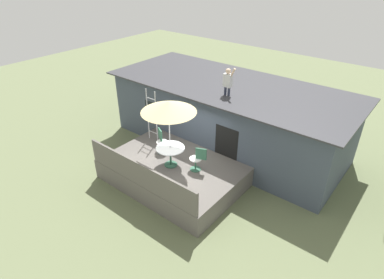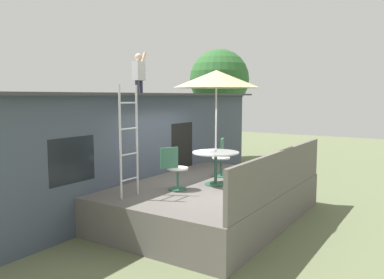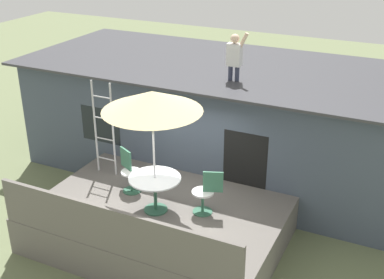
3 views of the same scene
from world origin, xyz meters
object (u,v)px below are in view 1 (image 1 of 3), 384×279
object	(u,v)px
step_ladder	(152,116)
patio_table	(170,151)
patio_chair_right	(197,159)
patio_umbrella	(169,107)
person_figure	(228,80)
patio_chair_left	(162,141)

from	to	relation	value
step_ladder	patio_table	bearing A→B (deg)	-27.12
step_ladder	patio_chair_right	distance (m)	2.89
patio_umbrella	person_figure	distance (m)	2.76
patio_umbrella	patio_chair_left	bearing A→B (deg)	152.01
person_figure	patio_chair_left	distance (m)	3.45
step_ladder	person_figure	bearing A→B (deg)	36.23
patio_table	patio_umbrella	world-z (taller)	patio_umbrella
patio_umbrella	patio_chair_right	size ratio (longest dim) A/B	2.76
patio_table	patio_umbrella	xyz separation A→B (m)	(0.00, 0.00, 1.76)
person_figure	patio_chair_right	size ratio (longest dim) A/B	1.21
patio_chair_left	patio_umbrella	bearing A→B (deg)	-0.00
person_figure	patio_chair_right	bearing A→B (deg)	-80.73
step_ladder	patio_chair_right	bearing A→B (deg)	-11.41
patio_table	step_ladder	size ratio (longest dim) A/B	0.47
patio_table	patio_chair_left	xyz separation A→B (m)	(-0.90, 0.48, -0.13)
person_figure	patio_chair_left	bearing A→B (deg)	-123.92
patio_table	patio_chair_right	xyz separation A→B (m)	(0.95, 0.37, -0.13)
patio_umbrella	step_ladder	distance (m)	2.39
step_ladder	patio_chair_right	size ratio (longest dim) A/B	2.39
step_ladder	patio_chair_left	size ratio (longest dim) A/B	2.39
person_figure	step_ladder	bearing A→B (deg)	-143.77
step_ladder	patio_chair_right	world-z (taller)	step_ladder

